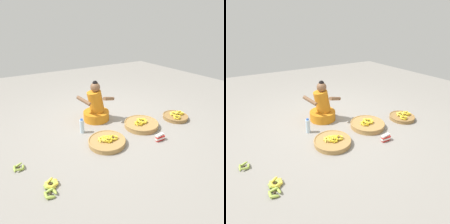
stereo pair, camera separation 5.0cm
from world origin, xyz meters
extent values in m
plane|color=gray|center=(0.00, 0.00, 0.00)|extent=(10.00, 10.00, 0.00)
cylinder|color=orange|center=(-0.07, 0.30, 0.09)|extent=(0.52, 0.52, 0.18)
cylinder|color=orange|center=(-0.07, 0.30, 0.39)|extent=(0.41, 0.37, 0.46)
sphere|color=brown|center=(-0.07, 0.30, 0.69)|extent=(0.19, 0.19, 0.19)
sphere|color=black|center=(-0.07, 0.30, 0.77)|extent=(0.10, 0.10, 0.10)
cylinder|color=brown|center=(-0.33, 0.27, 0.48)|extent=(0.21, 0.30, 0.16)
cylinder|color=brown|center=(0.12, 0.12, 0.48)|extent=(0.31, 0.18, 0.16)
cylinder|color=#A87F47|center=(-0.33, -0.57, 0.04)|extent=(0.60, 0.60, 0.08)
torus|color=#A87F47|center=(-0.33, -0.57, 0.08)|extent=(0.61, 0.61, 0.02)
ellipsoid|color=yellow|center=(-0.17, -0.59, 0.10)|extent=(0.04, 0.12, 0.06)
ellipsoid|color=yellow|center=(-0.23, -0.54, 0.10)|extent=(0.12, 0.05, 0.05)
ellipsoid|color=yellow|center=(-0.27, -0.59, 0.10)|extent=(0.03, 0.12, 0.05)
ellipsoid|color=yellow|center=(-0.22, -0.65, 0.10)|extent=(0.12, 0.04, 0.05)
sphere|color=#382D19|center=(-0.22, -0.59, 0.10)|extent=(0.03, 0.03, 0.03)
ellipsoid|color=yellow|center=(-0.27, -0.56, 0.11)|extent=(0.05, 0.14, 0.08)
ellipsoid|color=yellow|center=(-0.29, -0.51, 0.10)|extent=(0.13, 0.11, 0.07)
ellipsoid|color=yellow|center=(-0.37, -0.52, 0.10)|extent=(0.13, 0.12, 0.06)
ellipsoid|color=yellow|center=(-0.39, -0.58, 0.10)|extent=(0.07, 0.14, 0.07)
ellipsoid|color=yellow|center=(-0.37, -0.61, 0.10)|extent=(0.12, 0.12, 0.06)
ellipsoid|color=yellow|center=(-0.29, -0.61, 0.11)|extent=(0.13, 0.12, 0.09)
sphere|color=#382D19|center=(-0.33, -0.56, 0.10)|extent=(0.03, 0.03, 0.03)
ellipsoid|color=yellow|center=(-0.33, -0.55, 0.10)|extent=(0.03, 0.13, 0.07)
ellipsoid|color=yellow|center=(-0.35, -0.50, 0.10)|extent=(0.12, 0.10, 0.07)
ellipsoid|color=yellow|center=(-0.41, -0.50, 0.10)|extent=(0.13, 0.08, 0.05)
ellipsoid|color=yellow|center=(-0.44, -0.54, 0.10)|extent=(0.06, 0.14, 0.06)
ellipsoid|color=yellow|center=(-0.41, -0.60, 0.11)|extent=(0.13, 0.08, 0.08)
ellipsoid|color=yellow|center=(-0.35, -0.60, 0.11)|extent=(0.12, 0.10, 0.08)
sphere|color=#382D19|center=(-0.38, -0.55, 0.10)|extent=(0.03, 0.03, 0.03)
ellipsoid|color=gold|center=(-0.27, -0.61, 0.11)|extent=(0.05, 0.12, 0.08)
ellipsoid|color=gold|center=(-0.29, -0.57, 0.10)|extent=(0.11, 0.10, 0.06)
ellipsoid|color=gold|center=(-0.32, -0.55, 0.10)|extent=(0.12, 0.04, 0.07)
ellipsoid|color=gold|center=(-0.37, -0.58, 0.11)|extent=(0.09, 0.12, 0.08)
ellipsoid|color=gold|center=(-0.36, -0.63, 0.10)|extent=(0.09, 0.12, 0.07)
ellipsoid|color=gold|center=(-0.34, -0.65, 0.10)|extent=(0.12, 0.07, 0.06)
ellipsoid|color=gold|center=(-0.28, -0.64, 0.10)|extent=(0.11, 0.11, 0.05)
sphere|color=#382D19|center=(-0.32, -0.61, 0.10)|extent=(0.03, 0.03, 0.03)
cylinder|color=olive|center=(1.34, -0.53, 0.03)|extent=(0.49, 0.49, 0.07)
torus|color=olive|center=(1.34, -0.53, 0.07)|extent=(0.51, 0.51, 0.02)
ellipsoid|color=yellow|center=(1.52, -0.54, 0.10)|extent=(0.06, 0.13, 0.06)
ellipsoid|color=yellow|center=(1.49, -0.48, 0.10)|extent=(0.13, 0.08, 0.07)
ellipsoid|color=yellow|center=(1.42, -0.49, 0.10)|extent=(0.11, 0.12, 0.08)
ellipsoid|color=yellow|center=(1.43, -0.57, 0.10)|extent=(0.12, 0.11, 0.07)
ellipsoid|color=yellow|center=(1.48, -0.58, 0.10)|extent=(0.13, 0.06, 0.08)
sphere|color=#382D19|center=(1.47, -0.53, 0.10)|extent=(0.03, 0.03, 0.03)
ellipsoid|color=yellow|center=(1.38, -0.48, 0.10)|extent=(0.06, 0.13, 0.08)
ellipsoid|color=yellow|center=(1.34, -0.44, 0.10)|extent=(0.13, 0.08, 0.08)
ellipsoid|color=yellow|center=(1.28, -0.46, 0.10)|extent=(0.11, 0.12, 0.07)
ellipsoid|color=yellow|center=(1.29, -0.53, 0.10)|extent=(0.12, 0.12, 0.07)
ellipsoid|color=yellow|center=(1.35, -0.54, 0.10)|extent=(0.13, 0.09, 0.09)
sphere|color=#382D19|center=(1.32, -0.49, 0.10)|extent=(0.03, 0.03, 0.03)
ellipsoid|color=yellow|center=(1.32, -0.62, 0.10)|extent=(0.04, 0.12, 0.08)
ellipsoid|color=yellow|center=(1.29, -0.58, 0.09)|extent=(0.12, 0.09, 0.06)
ellipsoid|color=yellow|center=(1.22, -0.60, 0.10)|extent=(0.09, 0.12, 0.06)
ellipsoid|color=yellow|center=(1.22, -0.66, 0.09)|extent=(0.09, 0.11, 0.05)
ellipsoid|color=yellow|center=(1.27, -0.68, 0.10)|extent=(0.12, 0.05, 0.07)
sphere|color=#382D19|center=(1.26, -0.63, 0.09)|extent=(0.03, 0.03, 0.03)
cylinder|color=#A87F47|center=(0.52, -0.42, 0.04)|extent=(0.64, 0.64, 0.09)
torus|color=#A87F47|center=(0.52, -0.42, 0.09)|extent=(0.65, 0.65, 0.02)
ellipsoid|color=yellow|center=(0.61, -0.42, 0.11)|extent=(0.06, 0.16, 0.06)
ellipsoid|color=yellow|center=(0.59, -0.36, 0.11)|extent=(0.15, 0.13, 0.07)
ellipsoid|color=yellow|center=(0.50, -0.36, 0.11)|extent=(0.15, 0.13, 0.07)
ellipsoid|color=yellow|center=(0.47, -0.40, 0.12)|extent=(0.06, 0.16, 0.10)
ellipsoid|color=yellow|center=(0.52, -0.48, 0.12)|extent=(0.16, 0.09, 0.07)
ellipsoid|color=yellow|center=(0.59, -0.46, 0.11)|extent=(0.14, 0.14, 0.06)
sphere|color=#382D19|center=(0.54, -0.41, 0.12)|extent=(0.04, 0.04, 0.04)
ellipsoid|color=gold|center=(0.49, -0.46, 0.11)|extent=(0.06, 0.13, 0.07)
ellipsoid|color=gold|center=(0.48, -0.40, 0.11)|extent=(0.11, 0.11, 0.07)
ellipsoid|color=gold|center=(0.41, -0.40, 0.11)|extent=(0.13, 0.09, 0.06)
ellipsoid|color=gold|center=(0.38, -0.44, 0.11)|extent=(0.04, 0.13, 0.07)
ellipsoid|color=gold|center=(0.41, -0.50, 0.11)|extent=(0.13, 0.08, 0.07)
ellipsoid|color=gold|center=(0.46, -0.50, 0.11)|extent=(0.13, 0.08, 0.07)
sphere|color=#382D19|center=(0.44, -0.45, 0.11)|extent=(0.03, 0.03, 0.03)
ellipsoid|color=#9EB747|center=(-1.59, -0.46, 0.03)|extent=(0.04, 0.12, 0.06)
ellipsoid|color=#9EB747|center=(-1.64, -0.40, 0.03)|extent=(0.12, 0.04, 0.07)
ellipsoid|color=#9EB747|center=(-1.69, -0.45, 0.02)|extent=(0.04, 0.12, 0.06)
ellipsoid|color=#9EB747|center=(-1.64, -0.50, 0.03)|extent=(0.12, 0.04, 0.07)
sphere|color=#382D19|center=(-1.64, -0.45, 0.03)|extent=(0.03, 0.03, 0.03)
ellipsoid|color=#9EB747|center=(-1.34, -1.11, 0.02)|extent=(0.05, 0.12, 0.06)
ellipsoid|color=#9EB747|center=(-1.39, -1.06, 0.03)|extent=(0.12, 0.04, 0.06)
ellipsoid|color=#9EB747|center=(-1.44, -1.12, 0.03)|extent=(0.04, 0.12, 0.07)
ellipsoid|color=#9EB747|center=(-1.41, -1.16, 0.02)|extent=(0.12, 0.06, 0.05)
sphere|color=#382D19|center=(-1.39, -1.11, 0.03)|extent=(0.03, 0.03, 0.03)
ellipsoid|color=#9EB747|center=(-1.32, -0.96, 0.03)|extent=(0.05, 0.12, 0.06)
ellipsoid|color=#9EB747|center=(-1.33, -0.94, 0.03)|extent=(0.11, 0.10, 0.06)
ellipsoid|color=#9EB747|center=(-1.38, -0.92, 0.03)|extent=(0.12, 0.06, 0.07)
ellipsoid|color=#9EB747|center=(-1.41, -0.96, 0.02)|extent=(0.06, 0.12, 0.05)
ellipsoid|color=#9EB747|center=(-1.41, -1.00, 0.03)|extent=(0.09, 0.11, 0.07)
ellipsoid|color=#9EB747|center=(-1.38, -1.02, 0.02)|extent=(0.12, 0.07, 0.05)
ellipsoid|color=#9EB747|center=(-1.33, -1.01, 0.03)|extent=(0.10, 0.10, 0.06)
sphere|color=#382D19|center=(-1.36, -0.97, 0.03)|extent=(0.03, 0.03, 0.03)
ellipsoid|color=yellow|center=(-1.29, -0.97, 0.03)|extent=(0.05, 0.13, 0.07)
ellipsoid|color=yellow|center=(-1.32, -0.92, 0.03)|extent=(0.13, 0.09, 0.06)
ellipsoid|color=yellow|center=(-1.36, -0.92, 0.03)|extent=(0.13, 0.08, 0.08)
ellipsoid|color=yellow|center=(-1.40, -0.98, 0.03)|extent=(0.05, 0.13, 0.07)
ellipsoid|color=yellow|center=(-1.36, -1.02, 0.03)|extent=(0.13, 0.09, 0.08)
ellipsoid|color=yellow|center=(-1.32, -1.02, 0.03)|extent=(0.13, 0.10, 0.08)
sphere|color=#382D19|center=(-1.34, -0.97, 0.03)|extent=(0.03, 0.03, 0.03)
cylinder|color=silver|center=(-0.52, -0.03, 0.13)|extent=(0.08, 0.08, 0.25)
cylinder|color=#2D59B7|center=(-0.52, -0.03, 0.26)|extent=(0.04, 0.04, 0.02)
cube|color=red|center=(0.49, -0.95, 0.01)|extent=(0.16, 0.06, 0.03)
cube|color=white|center=(0.47, -0.96, 0.04)|extent=(0.16, 0.06, 0.03)
cube|color=red|center=(0.48, -0.95, 0.07)|extent=(0.16, 0.07, 0.03)
cube|color=white|center=(0.48, -0.94, 0.10)|extent=(0.16, 0.06, 0.03)
camera|label=1|loc=(-1.61, -2.80, 1.79)|focal=30.19mm
camera|label=2|loc=(-1.56, -2.83, 1.79)|focal=30.19mm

